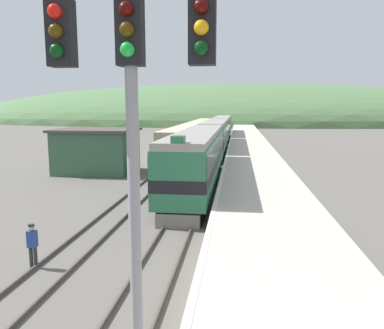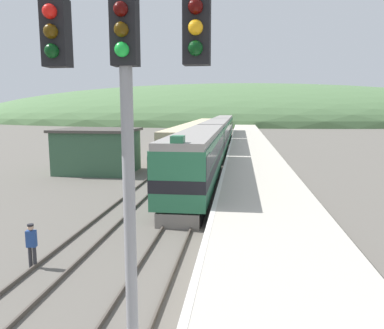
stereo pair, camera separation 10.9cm
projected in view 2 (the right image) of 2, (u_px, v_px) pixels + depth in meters
name	position (u px, v px, depth m)	size (l,w,h in m)	color
track_main	(223.00, 139.00, 71.22)	(1.52, 180.00, 0.16)	#4C443D
track_siding	(203.00, 139.00, 71.71)	(1.51, 180.00, 0.16)	#4C443D
platform	(250.00, 148.00, 50.97)	(5.64, 140.00, 1.12)	#BCB5A5
distant_hills	(233.00, 122.00, 158.70)	(233.19, 104.93, 31.33)	#517547
station_shed	(98.00, 150.00, 35.17)	(7.26, 6.04, 4.11)	#385B42
express_train_lead_car	(198.00, 157.00, 28.18)	(2.96, 20.27, 4.71)	black
carriage_second	(217.00, 136.00, 49.66)	(2.95, 21.31, 4.35)	black
carriage_third	(224.00, 127.00, 71.42)	(2.95, 21.31, 4.35)	black
siding_train	(196.00, 134.00, 59.72)	(2.90, 46.22, 3.63)	black
signal_mast_main	(127.00, 112.00, 5.83)	(3.30, 0.42, 8.75)	gray
track_worker	(32.00, 243.00, 14.26)	(0.38, 0.26, 1.73)	#2D2D33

